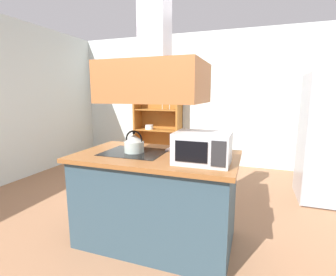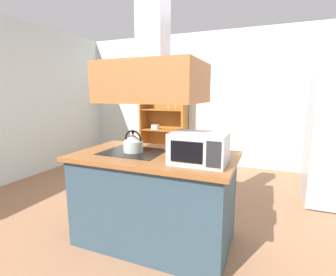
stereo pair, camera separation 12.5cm
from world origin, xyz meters
The scene contains 8 objects.
ground_plane centered at (0.00, 0.00, 0.00)m, with size 7.80×7.80×0.00m, color #926647.
wall_back centered at (0.00, 3.00, 1.35)m, with size 6.00×0.12×2.70m, color silver.
kitchen_island centered at (-0.01, -0.05, 0.45)m, with size 1.55×0.90×0.90m.
range_hood centered at (-0.01, -0.05, 1.70)m, with size 0.90×0.70×1.31m.
dish_cabinet centered at (-1.10, 2.78, 0.77)m, with size 1.01×0.40×1.75m.
kettle centered at (-0.24, -0.05, 0.99)m, with size 0.20×0.20×0.22m.
cutting_board centered at (0.20, 0.21, 0.91)m, with size 0.34×0.24×0.02m, color white.
microwave centered at (0.47, -0.20, 1.03)m, with size 0.46×0.35×0.26m.
Camera 2 is at (0.98, -2.14, 1.47)m, focal length 26.29 mm.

